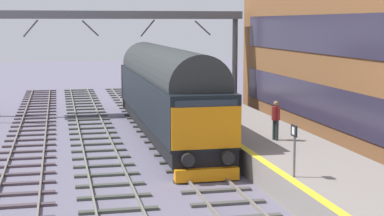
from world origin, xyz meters
name	(u,v)px	position (x,y,z in m)	size (l,w,h in m)	color
ground_plane	(189,163)	(0.00, 0.00, 0.00)	(140.00, 140.00, 0.00)	slate
track_main	(189,161)	(0.00, 0.00, 0.06)	(2.50, 60.00, 0.15)	gray
track_adjacent_west	(104,166)	(-3.56, 0.00, 0.06)	(2.50, 60.00, 0.15)	gray
track_adjacent_far_west	(24,170)	(-6.74, 0.00, 0.06)	(2.50, 60.00, 0.15)	slate
station_platform	(270,147)	(3.60, 0.00, 0.50)	(4.00, 44.00, 1.01)	gray
diesel_locomotive	(166,90)	(0.00, 5.52, 2.48)	(2.74, 17.77, 4.68)	black
platform_number_sign	(294,142)	(1.95, -6.87, 2.13)	(0.10, 0.44, 1.66)	slate
waiting_passenger	(276,117)	(3.52, -0.91, 1.99)	(0.43, 0.49, 1.64)	#2A3734
overhead_footbridge	(119,20)	(-1.32, 15.30, 6.07)	(16.04, 2.00, 6.62)	slate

